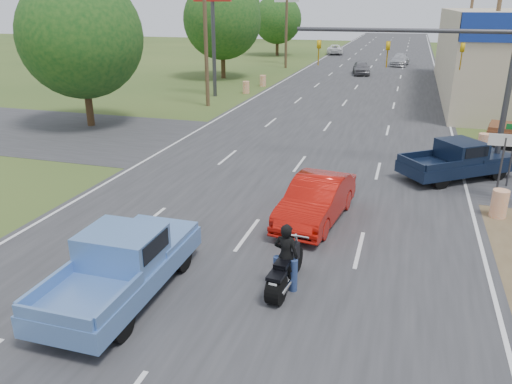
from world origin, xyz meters
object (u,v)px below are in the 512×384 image
(motorcycle, at_px, (285,272))
(navy_pickup, at_px, (460,160))
(distant_car_grey, at_px, (361,68))
(red_convertible, at_px, (316,200))
(blue_pickup, at_px, (124,262))
(rider, at_px, (286,259))
(distant_car_silver, at_px, (400,60))
(distant_car_white, at_px, (335,49))

(motorcycle, distance_m, navy_pickup, 12.05)
(motorcycle, height_order, distant_car_grey, distant_car_grey)
(red_convertible, relative_size, blue_pickup, 0.87)
(red_convertible, height_order, navy_pickup, navy_pickup)
(distant_car_grey, bearing_deg, navy_pickup, -86.90)
(rider, relative_size, distant_car_silver, 0.38)
(motorcycle, relative_size, distant_car_grey, 0.60)
(rider, xyz_separation_m, distant_car_silver, (1.17, 53.03, -0.20))
(distant_car_white, bearing_deg, rider, 90.51)
(motorcycle, height_order, navy_pickup, navy_pickup)
(red_convertible, height_order, distant_car_white, red_convertible)
(rider, distance_m, distant_car_white, 65.78)
(blue_pickup, distance_m, distant_car_grey, 44.89)
(distant_car_white, bearing_deg, distant_car_grey, 98.56)
(red_convertible, height_order, rider, rider)
(navy_pickup, distance_m, distant_car_white, 55.99)
(navy_pickup, bearing_deg, distant_car_white, 156.07)
(rider, bearing_deg, blue_pickup, 24.65)
(navy_pickup, bearing_deg, blue_pickup, -73.77)
(motorcycle, height_order, distant_car_silver, distant_car_silver)
(distant_car_white, bearing_deg, navy_pickup, 97.03)
(navy_pickup, bearing_deg, distant_car_grey, 155.04)
(blue_pickup, height_order, distant_car_grey, blue_pickup)
(rider, xyz_separation_m, distant_car_grey, (-2.46, 43.50, -0.20))
(red_convertible, distance_m, distant_car_grey, 38.97)
(motorcycle, xyz_separation_m, distant_car_silver, (1.17, 53.10, 0.14))
(red_convertible, distance_m, rider, 4.60)
(motorcycle, xyz_separation_m, distant_car_grey, (-2.45, 43.57, 0.14))
(red_convertible, height_order, blue_pickup, blue_pickup)
(motorcycle, xyz_separation_m, distant_car_white, (-8.45, 65.31, 0.14))
(navy_pickup, distance_m, distant_car_silver, 42.32)
(blue_pickup, distance_m, navy_pickup, 15.15)
(red_convertible, bearing_deg, distant_car_grey, 101.08)
(red_convertible, bearing_deg, blue_pickup, -115.21)
(red_convertible, xyz_separation_m, distant_car_white, (-8.40, 60.64, -0.09))
(rider, relative_size, blue_pickup, 0.33)
(blue_pickup, height_order, navy_pickup, blue_pickup)
(motorcycle, bearing_deg, distant_car_grey, 98.47)
(red_convertible, distance_m, navy_pickup, 8.07)
(distant_car_grey, height_order, distant_car_silver, distant_car_grey)
(blue_pickup, bearing_deg, distant_car_grey, 88.02)
(blue_pickup, relative_size, distant_car_silver, 1.14)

